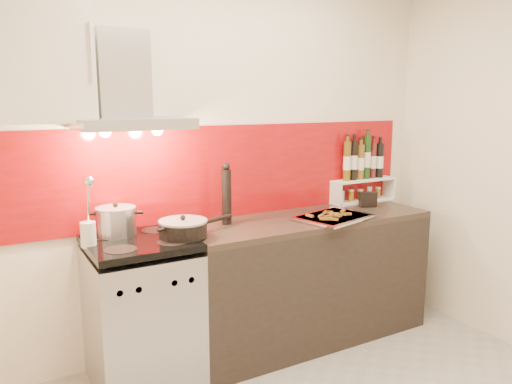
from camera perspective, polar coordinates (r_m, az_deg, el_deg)
back_wall at (r=3.45m, az=-3.71°, el=3.65°), size 3.40×0.02×2.60m
backsplash at (r=3.47m, az=-2.86°, el=2.37°), size 3.00×0.02×0.64m
range_stove at (r=3.16m, az=-12.81°, el=-13.51°), size 0.60×0.60×0.91m
counter at (r=3.65m, az=5.75°, el=-9.76°), size 1.80×0.60×0.90m
range_hood at (r=3.02m, az=-14.64°, el=10.77°), size 0.62×0.50×0.61m
upper_cabinet at (r=2.92m, az=-25.55°, el=14.19°), size 0.70×0.35×0.72m
stock_pot at (r=3.10m, az=-15.68°, el=-3.22°), size 0.24×0.24×0.20m
saute_pan at (r=2.99m, az=-8.23°, el=-4.11°), size 0.54×0.31×0.13m
utensil_jar at (r=2.92m, az=-18.61°, el=-3.71°), size 0.09×0.13×0.41m
pepper_mill at (r=3.27m, az=-3.40°, el=-0.29°), size 0.06×0.06×0.41m
step_shelf at (r=4.07m, az=12.11°, el=2.18°), size 0.58×0.16×0.53m
caddy_box at (r=3.91m, az=12.68°, el=-0.81°), size 0.14×0.10×0.11m
baking_tray at (r=3.48m, az=8.84°, el=-2.82°), size 0.58×0.50×0.03m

